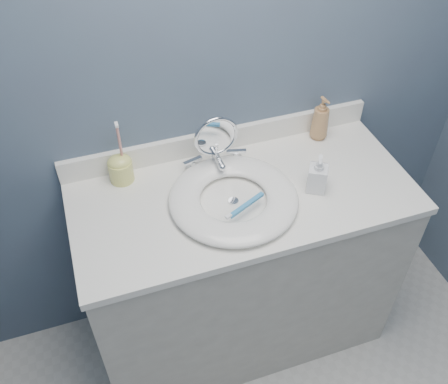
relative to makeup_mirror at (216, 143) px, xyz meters
name	(u,v)px	position (x,y,z in m)	size (l,w,h in m)	color
back_wall	(219,75)	(0.05, 0.13, 0.19)	(2.20, 0.02, 2.40)	slate
vanity_cabinet	(241,271)	(0.05, -0.15, -0.59)	(1.20, 0.55, 0.85)	beige
countertop	(244,196)	(0.05, -0.15, -0.15)	(1.22, 0.57, 0.03)	white
backsplash	(220,140)	(0.05, 0.12, -0.09)	(1.22, 0.02, 0.09)	white
basin	(233,198)	(0.00, -0.18, -0.11)	(0.45, 0.45, 0.04)	white
drain	(233,201)	(0.00, -0.18, -0.13)	(0.04, 0.04, 0.01)	silver
faucet	(216,161)	(0.00, 0.02, -0.10)	(0.25, 0.13, 0.07)	silver
makeup_mirror	(216,143)	(0.00, 0.00, 0.00)	(0.16, 0.09, 0.24)	silver
soap_bottle_amber	(321,118)	(0.45, 0.06, -0.04)	(0.07, 0.07, 0.18)	#A97A4C
soap_bottle_clear	(318,173)	(0.30, -0.21, -0.06)	(0.07, 0.07, 0.15)	white
toothbrush_holder	(121,167)	(-0.34, 0.06, -0.07)	(0.09, 0.09, 0.25)	#DDDD6E
toothbrush_lying	(245,206)	(0.02, -0.25, -0.09)	(0.16, 0.09, 0.02)	#3585BC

